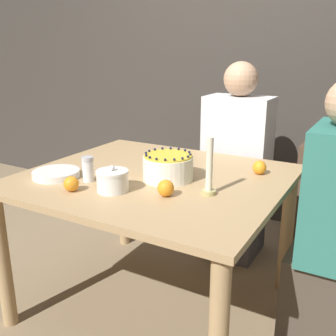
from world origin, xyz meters
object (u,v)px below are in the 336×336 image
object	(u,v)px
candle	(209,172)
person_man_blue_shirt	(236,174)
sugar_shaker	(88,169)
cake	(168,167)
person_woman_floral	(332,239)
sugar_bowl	(113,181)

from	to	relation	value
candle	person_man_blue_shirt	size ratio (longest dim) A/B	0.20
person_man_blue_shirt	sugar_shaker	bearing A→B (deg)	68.98
cake	sugar_shaker	xyz separation A→B (m)	(-0.31, -0.20, -0.00)
sugar_shaker	person_woman_floral	xyz separation A→B (m)	(1.03, 0.37, -0.26)
sugar_bowl	sugar_shaker	bearing A→B (deg)	164.38
sugar_bowl	candle	bearing A→B (deg)	24.13
candle	sugar_shaker	bearing A→B (deg)	-167.92
sugar_bowl	candle	size ratio (longest dim) A/B	0.57
sugar_shaker	candle	xyz separation A→B (m)	(0.55, 0.12, 0.04)
sugar_shaker	person_woman_floral	size ratio (longest dim) A/B	0.10
sugar_shaker	person_man_blue_shirt	bearing A→B (deg)	68.98
sugar_bowl	person_man_blue_shirt	xyz separation A→B (m)	(0.19, 1.02, -0.23)
cake	sugar_bowl	distance (m)	0.29
candle	person_woman_floral	world-z (taller)	person_woman_floral
candle	person_man_blue_shirt	distance (m)	0.91
sugar_shaker	candle	size ratio (longest dim) A/B	0.48
sugar_bowl	person_woman_floral	bearing A→B (deg)	25.93
sugar_bowl	sugar_shaker	xyz separation A→B (m)	(-0.18, 0.05, 0.01)
sugar_bowl	cake	bearing A→B (deg)	62.98
cake	candle	world-z (taller)	candle
sugar_shaker	person_man_blue_shirt	distance (m)	1.07
cake	person_woman_floral	world-z (taller)	person_woman_floral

